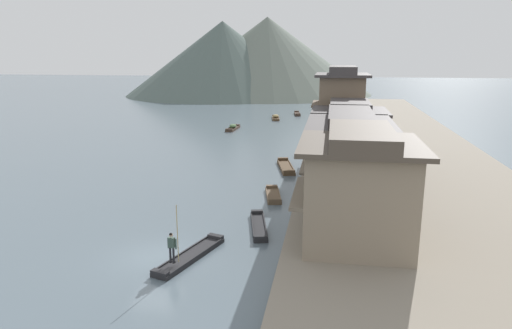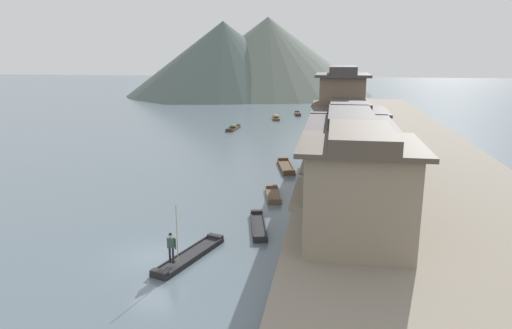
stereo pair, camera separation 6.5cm
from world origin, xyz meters
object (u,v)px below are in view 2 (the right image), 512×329
at_px(boat_midriver_drifting, 273,195).
at_px(boat_moored_third, 276,117).
at_px(boat_foreground_poled, 190,256).
at_px(boat_moored_nearest, 233,128).
at_px(boat_moored_second, 286,167).
at_px(house_waterfront_nearest, 358,188).
at_px(boat_midriver_upstream, 259,226).
at_px(house_waterfront_second, 348,157).
at_px(boatman_person, 171,244).
at_px(boat_moored_far, 298,114).
at_px(house_waterfront_tall, 348,139).
at_px(house_waterfront_narrow, 341,114).

bearing_deg(boat_midriver_drifting, boat_moored_third, 96.73).
xyz_separation_m(boat_foreground_poled, boat_moored_nearest, (-6.75, 41.98, 0.15)).
height_order(boat_moored_second, house_waterfront_nearest, house_waterfront_nearest).
xyz_separation_m(boat_midriver_upstream, house_waterfront_nearest, (5.73, -2.75, 3.57)).
distance_m(boat_moored_second, boat_midriver_drifting, 8.95).
xyz_separation_m(boat_foreground_poled, house_waterfront_second, (8.37, 9.59, 3.57)).
height_order(boat_moored_nearest, house_waterfront_nearest, house_waterfront_nearest).
relative_size(boat_foreground_poled, boat_moored_nearest, 1.17).
bearing_deg(boat_foreground_poled, boatman_person, -106.97).
relative_size(boat_moored_second, boat_midriver_drifting, 1.39).
xyz_separation_m(boat_midriver_upstream, house_waterfront_second, (5.45, 4.77, 3.56)).
bearing_deg(boat_moored_third, house_waterfront_second, -76.78).
bearing_deg(boat_midriver_upstream, boat_moored_third, 95.77).
relative_size(boat_foreground_poled, house_waterfront_second, 0.66).
bearing_deg(house_waterfront_nearest, boat_foreground_poled, -166.54).
xyz_separation_m(boat_foreground_poled, boat_moored_second, (3.05, 20.23, 0.04)).
height_order(boat_moored_nearest, boat_moored_far, boat_moored_nearest).
relative_size(boatman_person, boat_midriver_upstream, 0.64).
bearing_deg(house_waterfront_tall, boat_midriver_upstream, -116.23).
bearing_deg(house_waterfront_narrow, boatman_person, -109.15).
xyz_separation_m(boat_foreground_poled, boatman_person, (-0.45, -1.46, 1.27)).
distance_m(boatman_person, house_waterfront_tall, 19.97).
height_order(boat_foreground_poled, boat_moored_third, boat_moored_third).
bearing_deg(boat_moored_far, house_waterfront_nearest, -82.55).
distance_m(boat_moored_third, house_waterfront_second, 45.67).
distance_m(boat_moored_second, house_waterfront_tall, 7.66).
bearing_deg(boat_foreground_poled, house_waterfront_second, 48.89).
bearing_deg(boat_foreground_poled, house_waterfront_narrow, 70.72).
relative_size(boat_moored_nearest, boat_midriver_drifting, 1.18).
relative_size(boat_moored_nearest, house_waterfront_nearest, 0.68).
distance_m(boat_moored_third, boat_moored_far, 6.59).
bearing_deg(boat_moored_second, boat_midriver_upstream, -90.51).
xyz_separation_m(boatman_person, boat_moored_second, (3.50, 21.69, -1.23)).
bearing_deg(boat_foreground_poled, boat_moored_second, 81.42).
bearing_deg(boat_moored_third, boat_foreground_poled, -87.83).
xyz_separation_m(boat_moored_third, boat_moored_far, (3.15, 5.79, -0.09)).
xyz_separation_m(boat_moored_nearest, boat_midriver_drifting, (9.73, -30.70, -0.13)).
bearing_deg(boat_midriver_upstream, boat_moored_second, 89.49).
distance_m(boat_moored_nearest, boat_moored_far, 19.40).
xyz_separation_m(boat_moored_nearest, boat_moored_second, (9.80, -21.75, -0.11)).
xyz_separation_m(boatman_person, house_waterfront_narrow, (8.41, 24.21, 3.62)).
height_order(boatman_person, boat_midriver_drifting, boatman_person).
bearing_deg(boat_midriver_upstream, boat_moored_far, 91.89).
relative_size(boat_foreground_poled, boat_moored_far, 1.33).
bearing_deg(house_waterfront_nearest, house_waterfront_narrow, 91.90).
bearing_deg(boat_midriver_drifting, house_waterfront_tall, 41.70).
bearing_deg(boat_moored_second, boat_midriver_drifting, -90.41).
bearing_deg(house_waterfront_second, house_waterfront_tall, 88.58).
height_order(boat_midriver_upstream, house_waterfront_narrow, house_waterfront_narrow).
bearing_deg(boat_moored_nearest, boat_midriver_upstream, -75.43).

